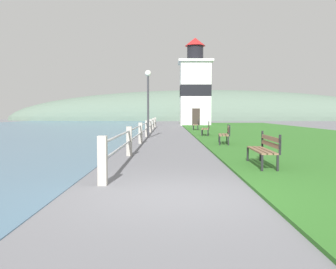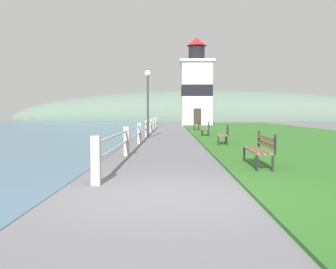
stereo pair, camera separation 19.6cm
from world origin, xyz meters
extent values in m
plane|color=slate|center=(0.00, 0.00, 0.00)|extent=(160.00, 160.00, 0.00)
cube|color=#2D6623|center=(7.51, 18.91, 0.03)|extent=(12.00, 56.72, 0.06)
cube|color=#A8A399|center=(-1.41, 1.00, 0.50)|extent=(0.18, 0.18, 1.00)
cube|color=#A8A399|center=(-1.41, 6.19, 0.50)|extent=(0.18, 0.18, 1.00)
cube|color=#A8A399|center=(-1.41, 11.38, 0.50)|extent=(0.18, 0.18, 1.00)
cube|color=#A8A399|center=(-1.41, 16.57, 0.50)|extent=(0.18, 0.18, 1.00)
cube|color=#A8A399|center=(-1.41, 21.76, 0.50)|extent=(0.18, 0.18, 1.00)
cube|color=#A8A399|center=(-1.41, 26.95, 0.50)|extent=(0.18, 0.18, 1.00)
cube|color=#A8A399|center=(-1.41, 32.14, 0.50)|extent=(0.18, 0.18, 1.00)
cylinder|color=#B2B2B7|center=(-1.41, 16.57, 0.85)|extent=(0.06, 31.14, 0.06)
cylinder|color=#B2B2B7|center=(-1.41, 16.57, 0.50)|extent=(0.06, 31.14, 0.06)
cube|color=brown|center=(2.24, 3.43, 0.47)|extent=(0.18, 1.99, 0.04)
cube|color=brown|center=(2.39, 3.42, 0.47)|extent=(0.18, 1.99, 0.04)
cube|color=brown|center=(2.54, 3.42, 0.47)|extent=(0.18, 1.99, 0.04)
cube|color=brown|center=(2.63, 3.41, 0.79)|extent=(0.12, 1.99, 0.11)
cube|color=brown|center=(2.63, 3.41, 0.63)|extent=(0.12, 1.99, 0.11)
cube|color=black|center=(2.17, 2.46, 0.23)|extent=(0.05, 0.05, 0.45)
cube|color=black|center=(2.24, 4.39, 0.23)|extent=(0.05, 0.05, 0.45)
cube|color=black|center=(2.54, 2.45, 0.23)|extent=(0.05, 0.05, 0.45)
cube|color=black|center=(2.61, 4.38, 0.23)|extent=(0.05, 0.05, 0.45)
cube|color=black|center=(2.59, 2.45, 0.70)|extent=(0.05, 0.05, 0.49)
cube|color=black|center=(2.66, 4.38, 0.70)|extent=(0.05, 0.05, 0.49)
cube|color=brown|center=(2.29, 10.53, 0.47)|extent=(0.33, 1.81, 0.04)
cube|color=brown|center=(2.44, 10.51, 0.47)|extent=(0.33, 1.81, 0.04)
cube|color=brown|center=(2.58, 10.49, 0.47)|extent=(0.33, 1.81, 0.04)
cube|color=brown|center=(2.67, 10.48, 0.79)|extent=(0.27, 1.80, 0.11)
cube|color=brown|center=(2.67, 10.48, 0.63)|extent=(0.27, 1.80, 0.11)
cube|color=black|center=(2.15, 9.66, 0.23)|extent=(0.06, 0.06, 0.45)
cube|color=black|center=(2.36, 11.40, 0.23)|extent=(0.06, 0.06, 0.45)
cube|color=black|center=(2.52, 9.62, 0.23)|extent=(0.06, 0.06, 0.45)
cube|color=black|center=(2.72, 11.36, 0.23)|extent=(0.06, 0.06, 0.45)
cube|color=black|center=(2.57, 9.61, 0.70)|extent=(0.06, 0.06, 0.49)
cube|color=black|center=(2.77, 11.35, 0.70)|extent=(0.06, 0.06, 0.49)
cube|color=brown|center=(2.09, 17.01, 0.47)|extent=(0.34, 1.93, 0.04)
cube|color=brown|center=(2.24, 16.99, 0.47)|extent=(0.34, 1.93, 0.04)
cube|color=brown|center=(2.38, 16.97, 0.47)|extent=(0.34, 1.93, 0.04)
cube|color=brown|center=(2.47, 16.96, 0.79)|extent=(0.28, 1.92, 0.11)
cube|color=brown|center=(2.47, 16.96, 0.63)|extent=(0.28, 1.92, 0.11)
cube|color=black|center=(1.94, 16.08, 0.23)|extent=(0.06, 0.06, 0.45)
cube|color=black|center=(2.17, 17.95, 0.23)|extent=(0.06, 0.06, 0.45)
cube|color=black|center=(2.31, 16.03, 0.23)|extent=(0.06, 0.06, 0.45)
cube|color=black|center=(2.53, 17.90, 0.23)|extent=(0.06, 0.06, 0.45)
cube|color=black|center=(2.36, 16.03, 0.70)|extent=(0.06, 0.06, 0.49)
cube|color=black|center=(2.58, 17.90, 0.70)|extent=(0.06, 0.06, 0.49)
cube|color=brown|center=(2.08, 24.86, 0.47)|extent=(0.29, 1.81, 0.04)
cube|color=brown|center=(2.23, 24.84, 0.47)|extent=(0.29, 1.81, 0.04)
cube|color=brown|center=(2.37, 24.83, 0.47)|extent=(0.29, 1.81, 0.04)
cube|color=brown|center=(2.46, 24.82, 0.79)|extent=(0.23, 1.80, 0.11)
cube|color=brown|center=(2.46, 24.82, 0.63)|extent=(0.23, 1.80, 0.11)
cube|color=black|center=(1.96, 23.99, 0.23)|extent=(0.05, 0.05, 0.45)
cube|color=black|center=(2.13, 25.73, 0.23)|extent=(0.05, 0.05, 0.45)
cube|color=black|center=(2.32, 23.95, 0.23)|extent=(0.05, 0.05, 0.45)
cube|color=black|center=(2.50, 25.70, 0.23)|extent=(0.05, 0.05, 0.45)
cube|color=black|center=(2.37, 23.95, 0.70)|extent=(0.05, 0.05, 0.49)
cube|color=black|center=(2.55, 25.69, 0.70)|extent=(0.05, 0.05, 0.49)
cube|color=white|center=(3.15, 38.54, 3.71)|extent=(3.53, 3.53, 7.42)
cube|color=black|center=(3.15, 38.54, 4.08)|extent=(3.57, 3.57, 1.34)
cube|color=white|center=(3.15, 38.54, 7.55)|extent=(4.05, 4.05, 0.25)
cylinder|color=black|center=(3.15, 38.54, 8.55)|extent=(1.94, 1.94, 1.76)
cone|color=red|center=(3.15, 38.54, 9.92)|extent=(2.42, 2.42, 0.97)
cube|color=#332823|center=(3.15, 36.75, 1.00)|extent=(0.90, 0.06, 2.00)
cylinder|color=#333338|center=(-1.26, 15.54, 1.80)|extent=(0.12, 0.12, 3.60)
sphere|color=white|center=(-1.26, 15.54, 3.78)|extent=(0.36, 0.36, 0.36)
ellipsoid|color=#566B5B|center=(8.00, 67.81, 0.00)|extent=(80.00, 16.00, 12.00)
camera|label=1|loc=(-0.09, -6.48, 1.46)|focal=40.00mm
camera|label=2|loc=(0.10, -6.48, 1.46)|focal=40.00mm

